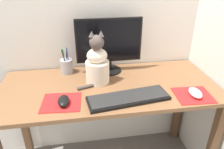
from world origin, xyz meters
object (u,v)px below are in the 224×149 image
at_px(monitor, 109,44).
at_px(computer_mouse_right, 195,93).
at_px(pen_cup, 67,66).
at_px(cat, 97,64).
at_px(computer_mouse_left, 63,101).
at_px(keyboard, 128,98).

relative_size(monitor, computer_mouse_right, 4.08).
distance_m(monitor, pen_cup, 0.33).
distance_m(monitor, computer_mouse_right, 0.62).
bearing_deg(cat, computer_mouse_left, -130.75).
height_order(keyboard, computer_mouse_left, computer_mouse_left).
bearing_deg(computer_mouse_left, monitor, 50.39).
distance_m(keyboard, cat, 0.30).
bearing_deg(keyboard, computer_mouse_left, 170.74).
bearing_deg(monitor, cat, -123.43).
bearing_deg(keyboard, cat, 115.13).
distance_m(monitor, cat, 0.19).
relative_size(monitor, pen_cup, 2.47).
relative_size(monitor, cat, 1.30).
distance_m(computer_mouse_right, pen_cup, 0.85).
relative_size(monitor, computer_mouse_left, 4.08).
bearing_deg(pen_cup, cat, -39.29).
bearing_deg(cat, pen_cup, 143.03).
relative_size(computer_mouse_left, pen_cup, 0.60).
xyz_separation_m(monitor, cat, (-0.09, -0.14, -0.07)).
bearing_deg(computer_mouse_left, cat, 46.93).
height_order(keyboard, cat, cat).
height_order(monitor, computer_mouse_right, monitor).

